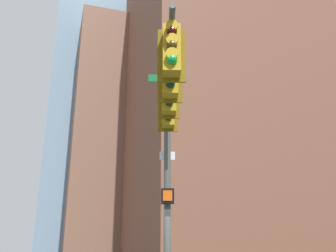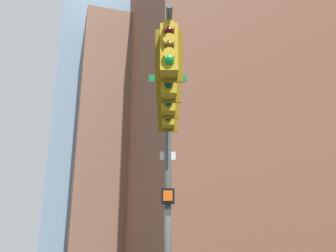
% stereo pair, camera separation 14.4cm
% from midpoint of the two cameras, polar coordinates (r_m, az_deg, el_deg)
% --- Properties ---
extents(signal_pole_assembly, '(1.98, 5.05, 6.78)m').
position_cam_midpoint_polar(signal_pole_assembly, '(9.18, -0.33, 1.71)').
color(signal_pole_assembly, '#4C514C').
rests_on(signal_pole_assembly, ground_plane).
extents(building_brick_nearside, '(21.30, 16.48, 37.07)m').
position_cam_midpoint_polar(building_brick_nearside, '(49.61, 9.43, 2.05)').
color(building_brick_nearside, brown).
rests_on(building_brick_nearside, ground_plane).
extents(building_brick_midblock, '(20.87, 19.67, 41.41)m').
position_cam_midpoint_polar(building_brick_midblock, '(46.57, 7.91, 6.25)').
color(building_brick_midblock, brown).
rests_on(building_brick_midblock, ground_plane).
extents(building_glass_tower, '(25.68, 29.35, 83.47)m').
position_cam_midpoint_polar(building_glass_tower, '(78.44, -7.02, 12.72)').
color(building_glass_tower, '#7A99B2').
rests_on(building_glass_tower, ground_plane).
extents(building_brick_farside, '(23.53, 18.21, 34.18)m').
position_cam_midpoint_polar(building_brick_farside, '(58.28, -3.39, -2.74)').
color(building_brick_farside, '#845B47').
rests_on(building_brick_farside, ground_plane).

